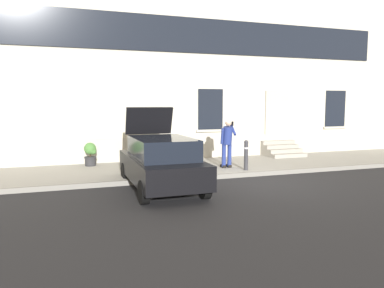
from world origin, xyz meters
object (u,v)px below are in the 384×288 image
bollard_near_person (246,154)px  person_on_phone (227,140)px  hatchback_car_black (161,162)px  bollard_far_left (134,159)px  planter_charcoal (90,153)px  planter_cream (151,151)px

bollard_near_person → person_on_phone: (-0.44, 0.62, 0.44)m
hatchback_car_black → bollard_far_left: size_ratio=3.90×
person_on_phone → planter_charcoal: bearing=146.2°
bollard_far_left → planter_cream: bollard_far_left is taller
bollard_near_person → person_on_phone: size_ratio=0.60×
person_on_phone → planter_charcoal: size_ratio=2.03×
hatchback_car_black → planter_cream: (0.58, 3.89, -0.19)m
planter_charcoal → planter_cream: same height
hatchback_car_black → planter_cream: 3.94m
bollard_near_person → bollard_far_left: bearing=180.0°
bollard_near_person → planter_charcoal: size_ratio=1.22×
planter_charcoal → planter_cream: bearing=-2.4°
person_on_phone → planter_charcoal: 5.07m
hatchback_car_black → person_on_phone: hatchback_car_black is taller
bollard_far_left → bollard_near_person: bearing=0.0°
bollard_near_person → planter_charcoal: bearing=151.9°
bollard_far_left → planter_charcoal: size_ratio=1.22×
planter_charcoal → planter_cream: size_ratio=1.00×
hatchback_car_black → bollard_far_left: 1.41m
bollard_near_person → planter_cream: 3.79m
planter_charcoal → hatchback_car_black: bearing=-67.1°
bollard_far_left → planter_cream: bearing=66.6°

